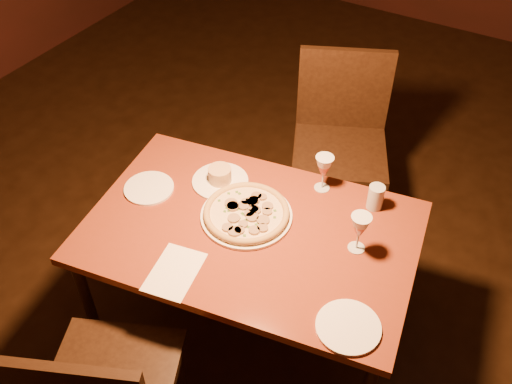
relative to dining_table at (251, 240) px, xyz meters
The scene contains 11 objects.
floor 0.68m from the dining_table, 13.41° to the right, with size 7.00×7.00×0.00m, color black.
dining_table is the anchor object (origin of this frame).
chair_far 0.89m from the dining_table, 90.44° to the left, with size 0.61×0.61×0.95m.
pizza_plate 0.11m from the dining_table, 133.96° to the left, with size 0.36×0.36×0.04m.
ramekin_saucer 0.31m from the dining_table, 145.96° to the left, with size 0.24×0.24×0.08m.
wine_glass_far 0.40m from the dining_table, 69.01° to the left, with size 0.08×0.08×0.17m, color #C26150, non-canonical shape.
wine_glass_right 0.43m from the dining_table, 16.83° to the left, with size 0.08×0.08×0.17m, color #C26150, non-canonical shape.
water_tumbler 0.52m from the dining_table, 44.63° to the left, with size 0.06×0.06×0.11m, color #ADB7BD.
side_plate_left 0.49m from the dining_table, behind, with size 0.21×0.21×0.01m, color white.
side_plate_near 0.56m from the dining_table, 23.27° to the right, with size 0.22×0.22×0.01m, color white.
menu_card 0.35m from the dining_table, 111.68° to the right, with size 0.16×0.24×0.00m, color white.
Camera 1 is at (0.52, -1.23, 2.29)m, focal length 40.00 mm.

